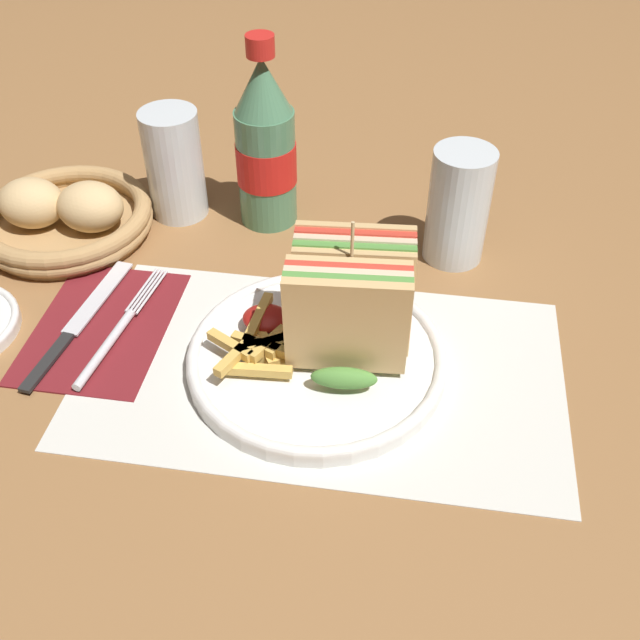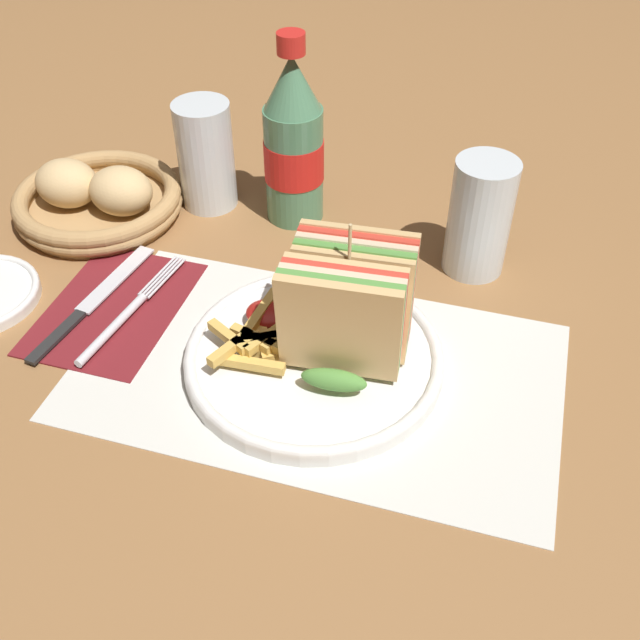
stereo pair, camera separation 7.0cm
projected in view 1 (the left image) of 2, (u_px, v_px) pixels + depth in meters
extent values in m
plane|color=olive|center=(308.00, 350.00, 0.73)|extent=(4.00, 4.00, 0.00)
cube|color=silver|center=(321.00, 371.00, 0.71)|extent=(0.46, 0.26, 0.00)
cylinder|color=white|center=(317.00, 360.00, 0.71)|extent=(0.25, 0.25, 0.01)
torus|color=white|center=(317.00, 354.00, 0.71)|extent=(0.25, 0.25, 0.01)
cube|color=tan|center=(346.00, 328.00, 0.64)|extent=(0.11, 0.03, 0.11)
cube|color=#518E3D|center=(347.00, 322.00, 0.65)|extent=(0.11, 0.03, 0.11)
cube|color=beige|center=(347.00, 316.00, 0.66)|extent=(0.11, 0.03, 0.11)
cube|color=red|center=(348.00, 310.00, 0.67)|extent=(0.11, 0.03, 0.11)
cube|color=tan|center=(348.00, 305.00, 0.67)|extent=(0.11, 0.03, 0.11)
ellipsoid|color=#518E3D|center=(344.00, 378.00, 0.66)|extent=(0.06, 0.02, 0.02)
cube|color=tan|center=(352.00, 304.00, 0.67)|extent=(0.11, 0.03, 0.11)
cube|color=#518E3D|center=(353.00, 297.00, 0.68)|extent=(0.11, 0.03, 0.11)
cube|color=beige|center=(353.00, 290.00, 0.69)|extent=(0.11, 0.03, 0.11)
cube|color=red|center=(354.00, 283.00, 0.69)|extent=(0.11, 0.03, 0.11)
cube|color=tan|center=(354.00, 276.00, 0.70)|extent=(0.11, 0.03, 0.11)
ellipsoid|color=#518E3D|center=(351.00, 341.00, 0.70)|extent=(0.06, 0.02, 0.02)
cylinder|color=tan|center=(351.00, 288.00, 0.66)|extent=(0.00, 0.00, 0.14)
cube|color=gold|center=(279.00, 355.00, 0.69)|extent=(0.06, 0.03, 0.01)
cube|color=gold|center=(299.00, 353.00, 0.69)|extent=(0.06, 0.04, 0.01)
cube|color=gold|center=(261.00, 335.00, 0.71)|extent=(0.04, 0.06, 0.01)
cube|color=gold|center=(255.00, 370.00, 0.68)|extent=(0.07, 0.01, 0.01)
cube|color=gold|center=(286.00, 338.00, 0.70)|extent=(0.03, 0.05, 0.01)
cube|color=gold|center=(258.00, 320.00, 0.71)|extent=(0.02, 0.07, 0.01)
cube|color=gold|center=(268.00, 344.00, 0.69)|extent=(0.03, 0.05, 0.01)
cube|color=gold|center=(268.00, 344.00, 0.69)|extent=(0.05, 0.03, 0.01)
cube|color=gold|center=(274.00, 342.00, 0.69)|extent=(0.06, 0.03, 0.01)
cube|color=gold|center=(230.00, 345.00, 0.69)|extent=(0.05, 0.03, 0.01)
cube|color=gold|center=(264.00, 346.00, 0.69)|extent=(0.06, 0.02, 0.01)
cube|color=gold|center=(235.00, 356.00, 0.68)|extent=(0.03, 0.05, 0.01)
ellipsoid|color=maroon|center=(266.00, 318.00, 0.72)|extent=(0.05, 0.04, 0.02)
cube|color=maroon|center=(102.00, 327.00, 0.75)|extent=(0.13, 0.19, 0.00)
cylinder|color=silver|center=(105.00, 348.00, 0.72)|extent=(0.02, 0.11, 0.01)
cylinder|color=silver|center=(142.00, 290.00, 0.79)|extent=(0.01, 0.07, 0.00)
cylinder|color=silver|center=(145.00, 290.00, 0.79)|extent=(0.01, 0.07, 0.00)
cylinder|color=silver|center=(148.00, 291.00, 0.79)|extent=(0.01, 0.07, 0.00)
cylinder|color=silver|center=(152.00, 292.00, 0.79)|extent=(0.01, 0.07, 0.00)
cube|color=black|center=(47.00, 362.00, 0.71)|extent=(0.02, 0.08, 0.00)
cube|color=silver|center=(99.00, 297.00, 0.78)|extent=(0.03, 0.12, 0.00)
cylinder|color=#4C7F5B|center=(267.00, 167.00, 0.86)|extent=(0.07, 0.07, 0.14)
cylinder|color=red|center=(266.00, 162.00, 0.85)|extent=(0.07, 0.07, 0.05)
cone|color=#4C7F5B|center=(262.00, 85.00, 0.79)|extent=(0.06, 0.06, 0.06)
cylinder|color=red|center=(260.00, 46.00, 0.76)|extent=(0.03, 0.03, 0.02)
cylinder|color=silver|center=(458.00, 206.00, 0.80)|extent=(0.07, 0.07, 0.13)
cylinder|color=silver|center=(174.00, 164.00, 0.87)|extent=(0.07, 0.07, 0.13)
cylinder|color=#AD8451|center=(69.00, 228.00, 0.88)|extent=(0.18, 0.18, 0.01)
torus|color=#AD8451|center=(67.00, 222.00, 0.87)|extent=(0.20, 0.20, 0.02)
torus|color=#AD8451|center=(65.00, 214.00, 0.86)|extent=(0.20, 0.20, 0.02)
ellipsoid|color=tan|center=(90.00, 207.00, 0.85)|extent=(0.08, 0.06, 0.06)
ellipsoid|color=tan|center=(32.00, 203.00, 0.85)|extent=(0.08, 0.06, 0.06)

